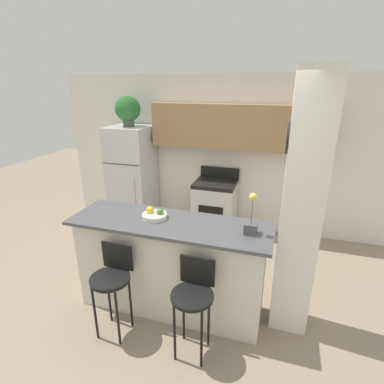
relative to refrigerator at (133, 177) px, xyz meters
The scene contains 11 objects.
ground_plane 2.50m from the refrigerator, 52.58° to the right, with size 14.00×14.00×0.00m, color gray.
wall_back 1.70m from the refrigerator, 11.95° to the left, with size 5.60×0.38×2.55m.
pillar_right 3.21m from the refrigerator, 32.43° to the right, with size 0.38×0.32×2.55m.
counter_bar 2.37m from the refrigerator, 52.58° to the right, with size 2.10×0.66×1.06m.
refrigerator is the anchor object (origin of this frame).
stove_range 1.53m from the refrigerator, ahead, with size 0.66×0.63×1.07m.
bar_stool_left 2.57m from the refrigerator, 66.65° to the right, with size 0.38×0.38×0.94m.
bar_stool_right 2.99m from the refrigerator, 51.97° to the right, with size 0.38×0.38×0.94m.
potted_plant_on_fridge 1.13m from the refrigerator, 116.31° to the left, with size 0.41×0.41×0.48m.
orchid_vase 2.94m from the refrigerator, 39.57° to the right, with size 0.12×0.12×0.41m.
fruit_bowl 2.22m from the refrigerator, 55.65° to the right, with size 0.26×0.26×0.12m.
Camera 1 is at (1.06, -2.58, 2.41)m, focal length 28.00 mm.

